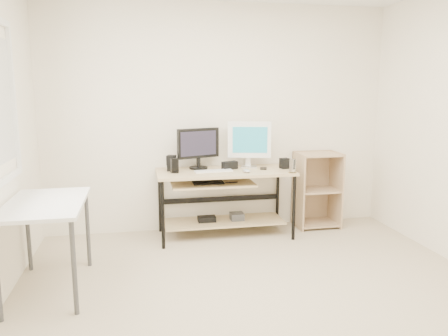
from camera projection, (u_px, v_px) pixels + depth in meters
room at (250, 134)px, 3.14m from camera, size 4.01×4.01×2.62m
desk at (223, 189)px, 4.86m from camera, size 1.50×0.65×0.75m
side_table at (46, 212)px, 3.50m from camera, size 0.60×1.00×0.75m
shelf_unit at (316, 189)px, 5.26m from camera, size 0.50×0.40×0.90m
black_monitor at (198, 146)px, 4.89m from camera, size 0.49×0.21×0.46m
white_imac at (249, 141)px, 4.98m from camera, size 0.49×0.17×0.53m
keyboard at (214, 171)px, 4.76m from camera, size 0.42×0.15×0.01m
mouse at (247, 171)px, 4.70m from camera, size 0.11×0.13×0.04m
center_speaker at (230, 165)px, 4.90m from camera, size 0.19×0.13×0.09m
speaker_left at (171, 163)px, 4.78m from camera, size 0.11×0.11×0.17m
speaker_right at (285, 163)px, 4.95m from camera, size 0.11×0.11×0.12m
audio_controller at (175, 165)px, 4.68m from camera, size 0.09×0.07×0.16m
volume_puck at (176, 172)px, 4.68m from camera, size 0.06×0.06×0.02m
smartphone at (263, 168)px, 4.93m from camera, size 0.11×0.15×0.01m
coaster at (292, 173)px, 4.70m from camera, size 0.09×0.09×0.01m
drinking_glass at (293, 166)px, 4.68m from camera, size 0.07×0.07×0.14m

